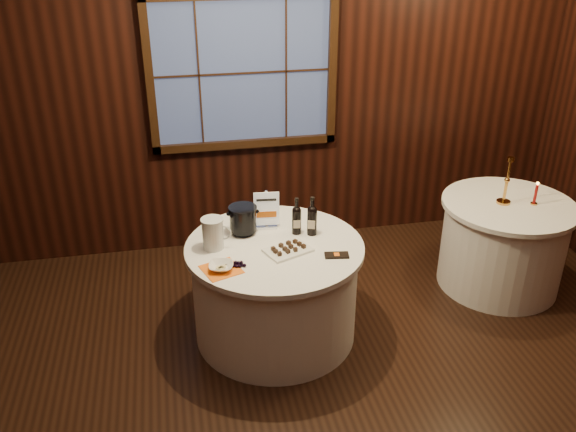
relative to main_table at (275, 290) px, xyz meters
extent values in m
plane|color=black|center=(0.00, -1.00, -0.39)|extent=(6.00, 6.00, 0.00)
cube|color=black|center=(0.00, 1.50, 1.11)|extent=(6.00, 0.02, 3.00)
cube|color=#3B497B|center=(0.00, 1.47, 1.26)|extent=(1.50, 0.01, 1.20)
cylinder|color=white|center=(0.00, 0.00, -0.02)|extent=(1.20, 1.20, 0.73)
cylinder|color=white|center=(0.00, 0.00, 0.36)|extent=(1.28, 1.28, 0.04)
cylinder|color=white|center=(2.00, 0.30, -0.02)|extent=(1.00, 1.00, 0.73)
cylinder|color=white|center=(2.00, 0.30, 0.36)|extent=(1.08, 1.08, 0.04)
cube|color=silver|center=(-0.01, 0.28, 0.39)|extent=(0.17, 0.10, 0.02)
cube|color=silver|center=(-0.01, 0.28, 0.54)|extent=(0.02, 0.02, 0.29)
cube|color=white|center=(-0.01, 0.27, 0.54)|extent=(0.19, 0.02, 0.27)
cylinder|color=black|center=(0.19, 0.14, 0.47)|extent=(0.07, 0.07, 0.18)
sphere|color=black|center=(0.19, 0.14, 0.57)|extent=(0.07, 0.07, 0.07)
cylinder|color=black|center=(0.19, 0.14, 0.62)|extent=(0.03, 0.03, 0.08)
cylinder|color=black|center=(0.19, 0.14, 0.66)|extent=(0.03, 0.03, 0.02)
cube|color=beige|center=(0.19, 0.11, 0.47)|extent=(0.05, 0.01, 0.06)
cylinder|color=black|center=(0.30, 0.11, 0.48)|extent=(0.07, 0.07, 0.19)
sphere|color=black|center=(0.30, 0.11, 0.57)|extent=(0.07, 0.07, 0.07)
cylinder|color=black|center=(0.30, 0.11, 0.63)|extent=(0.03, 0.03, 0.09)
cylinder|color=black|center=(0.30, 0.11, 0.67)|extent=(0.03, 0.03, 0.02)
cube|color=beige|center=(0.30, 0.07, 0.48)|extent=(0.05, 0.02, 0.07)
cylinder|color=black|center=(-0.19, 0.22, 0.40)|extent=(0.15, 0.15, 0.03)
cylinder|color=black|center=(-0.19, 0.22, 0.49)|extent=(0.20, 0.20, 0.17)
cylinder|color=black|center=(-0.19, 0.22, 0.59)|extent=(0.21, 0.21, 0.02)
cube|color=white|center=(0.08, -0.11, 0.39)|extent=(0.37, 0.31, 0.02)
cube|color=black|center=(0.39, -0.24, 0.39)|extent=(0.18, 0.11, 0.01)
cylinder|color=#342313|center=(-0.35, -0.22, 0.40)|extent=(0.06, 0.03, 0.03)
cylinder|color=silver|center=(-0.43, 0.05, 0.49)|extent=(0.15, 0.15, 0.22)
cylinder|color=silver|center=(-0.43, 0.05, 0.60)|extent=(0.16, 0.16, 0.01)
torus|color=silver|center=(-0.35, 0.05, 0.50)|extent=(0.11, 0.03, 0.11)
cube|color=orange|center=(-0.41, -0.26, 0.38)|extent=(0.30, 0.30, 0.00)
imported|color=white|center=(-0.41, -0.26, 0.41)|extent=(0.19, 0.19, 0.04)
cylinder|color=#C28A3C|center=(1.95, 0.31, 0.39)|extent=(0.11, 0.11, 0.02)
cylinder|color=#C28A3C|center=(1.95, 0.31, 0.58)|extent=(0.02, 0.02, 0.35)
cylinder|color=#C28A3C|center=(1.95, 0.31, 0.76)|extent=(0.06, 0.06, 0.03)
cylinder|color=#C28A3C|center=(2.17, 0.24, 0.39)|extent=(0.05, 0.05, 0.01)
cylinder|color=#990D0B|center=(2.17, 0.24, 0.48)|extent=(0.02, 0.02, 0.16)
sphere|color=#FFB23F|center=(2.17, 0.24, 0.57)|extent=(0.02, 0.02, 0.02)
camera|label=1|loc=(-0.65, -3.71, 2.53)|focal=38.00mm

